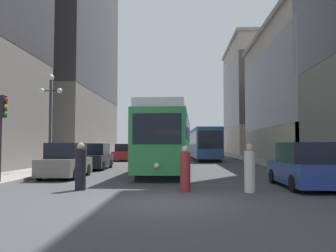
{
  "coord_description": "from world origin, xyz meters",
  "views": [
    {
      "loc": [
        0.55,
        -10.47,
        1.73
      ],
      "look_at": [
        -0.07,
        6.49,
        2.64
      ],
      "focal_mm": 37.19,
      "sensor_mm": 36.0,
      "label": 1
    }
  ],
  "objects_px": {
    "streetcar": "(169,139)",
    "parked_car_right_far": "(303,167)",
    "parked_car_left_near": "(95,157)",
    "pedestrian_on_sidewalk": "(250,170)",
    "parked_car_left_far": "(66,162)",
    "traffic_light_near_left": "(1,115)",
    "pedestrian_crossing_far": "(185,170)",
    "transit_bus": "(204,143)",
    "pedestrian_crossing_near": "(81,168)",
    "lamp_post_left_near": "(50,108)",
    "parked_car_left_mid": "(125,153)"
  },
  "relations": [
    {
      "from": "transit_bus",
      "to": "parked_car_left_mid",
      "type": "bearing_deg",
      "value": -169.66
    },
    {
      "from": "transit_bus",
      "to": "traffic_light_near_left",
      "type": "relative_size",
      "value": 3.41
    },
    {
      "from": "transit_bus",
      "to": "parked_car_left_mid",
      "type": "xyz_separation_m",
      "value": [
        -8.65,
        -1.87,
        -1.1
      ]
    },
    {
      "from": "parked_car_left_mid",
      "to": "lamp_post_left_near",
      "type": "height_order",
      "value": "lamp_post_left_near"
    },
    {
      "from": "lamp_post_left_near",
      "to": "parked_car_right_far",
      "type": "bearing_deg",
      "value": -26.89
    },
    {
      "from": "pedestrian_crossing_near",
      "to": "traffic_light_near_left",
      "type": "distance_m",
      "value": 4.68
    },
    {
      "from": "streetcar",
      "to": "lamp_post_left_near",
      "type": "relative_size",
      "value": 2.54
    },
    {
      "from": "pedestrian_crossing_far",
      "to": "traffic_light_near_left",
      "type": "distance_m",
      "value": 8.38
    },
    {
      "from": "pedestrian_on_sidewalk",
      "to": "traffic_light_near_left",
      "type": "xyz_separation_m",
      "value": [
        -10.24,
        1.85,
        2.18
      ]
    },
    {
      "from": "transit_bus",
      "to": "parked_car_left_near",
      "type": "distance_m",
      "value": 17.1
    },
    {
      "from": "traffic_light_near_left",
      "to": "transit_bus",
      "type": "bearing_deg",
      "value": 67.12
    },
    {
      "from": "parked_car_left_near",
      "to": "pedestrian_crossing_near",
      "type": "distance_m",
      "value": 11.45
    },
    {
      "from": "transit_bus",
      "to": "pedestrian_crossing_far",
      "type": "relative_size",
      "value": 7.44
    },
    {
      "from": "transit_bus",
      "to": "pedestrian_crossing_far",
      "type": "height_order",
      "value": "transit_bus"
    },
    {
      "from": "parked_car_left_far",
      "to": "transit_bus",
      "type": "bearing_deg",
      "value": 66.87
    },
    {
      "from": "streetcar",
      "to": "traffic_light_near_left",
      "type": "relative_size",
      "value": 4.05
    },
    {
      "from": "parked_car_left_near",
      "to": "pedestrian_on_sidewalk",
      "type": "height_order",
      "value": "parked_car_left_near"
    },
    {
      "from": "parked_car_left_near",
      "to": "parked_car_left_mid",
      "type": "relative_size",
      "value": 0.92
    },
    {
      "from": "parked_car_left_far",
      "to": "pedestrian_crossing_near",
      "type": "height_order",
      "value": "parked_car_left_far"
    },
    {
      "from": "streetcar",
      "to": "pedestrian_on_sidewalk",
      "type": "distance_m",
      "value": 10.66
    },
    {
      "from": "pedestrian_crossing_near",
      "to": "pedestrian_crossing_far",
      "type": "distance_m",
      "value": 4.01
    },
    {
      "from": "parked_car_left_near",
      "to": "lamp_post_left_near",
      "type": "relative_size",
      "value": 0.78
    },
    {
      "from": "pedestrian_crossing_far",
      "to": "lamp_post_left_near",
      "type": "distance_m",
      "value": 11.79
    },
    {
      "from": "pedestrian_crossing_far",
      "to": "transit_bus",
      "type": "bearing_deg",
      "value": 55.17
    },
    {
      "from": "streetcar",
      "to": "transit_bus",
      "type": "relative_size",
      "value": 1.19
    },
    {
      "from": "traffic_light_near_left",
      "to": "parked_car_left_mid",
      "type": "bearing_deg",
      "value": 85.75
    },
    {
      "from": "pedestrian_crossing_near",
      "to": "pedestrian_crossing_far",
      "type": "height_order",
      "value": "pedestrian_crossing_near"
    },
    {
      "from": "transit_bus",
      "to": "pedestrian_crossing_far",
      "type": "xyz_separation_m",
      "value": [
        -2.44,
        -26.25,
        -1.16
      ]
    },
    {
      "from": "parked_car_left_near",
      "to": "traffic_light_near_left",
      "type": "bearing_deg",
      "value": -100.95
    },
    {
      "from": "parked_car_right_far",
      "to": "pedestrian_crossing_far",
      "type": "relative_size",
      "value": 2.8
    },
    {
      "from": "pedestrian_crossing_far",
      "to": "pedestrian_crossing_near",
      "type": "bearing_deg",
      "value": 145.99
    },
    {
      "from": "pedestrian_crossing_near",
      "to": "traffic_light_near_left",
      "type": "relative_size",
      "value": 0.49
    },
    {
      "from": "parked_car_right_far",
      "to": "traffic_light_near_left",
      "type": "relative_size",
      "value": 1.28
    },
    {
      "from": "streetcar",
      "to": "pedestrian_crossing_far",
      "type": "height_order",
      "value": "streetcar"
    },
    {
      "from": "transit_bus",
      "to": "parked_car_right_far",
      "type": "xyz_separation_m",
      "value": [
        2.35,
        -24.86,
        -1.1
      ]
    },
    {
      "from": "parked_car_left_mid",
      "to": "pedestrian_crossing_far",
      "type": "height_order",
      "value": "parked_car_left_mid"
    },
    {
      "from": "parked_car_right_far",
      "to": "parked_car_left_far",
      "type": "height_order",
      "value": "same"
    },
    {
      "from": "pedestrian_crossing_far",
      "to": "parked_car_right_far",
      "type": "bearing_deg",
      "value": -13.36
    },
    {
      "from": "pedestrian_crossing_near",
      "to": "traffic_light_near_left",
      "type": "xyz_separation_m",
      "value": [
        -3.9,
        1.43,
        2.16
      ]
    },
    {
      "from": "parked_car_left_far",
      "to": "pedestrian_crossing_near",
      "type": "distance_m",
      "value": 5.4
    },
    {
      "from": "streetcar",
      "to": "parked_car_right_far",
      "type": "distance_m",
      "value": 10.39
    },
    {
      "from": "streetcar",
      "to": "lamp_post_left_near",
      "type": "height_order",
      "value": "lamp_post_left_near"
    },
    {
      "from": "parked_car_left_near",
      "to": "pedestrian_crossing_near",
      "type": "height_order",
      "value": "parked_car_left_near"
    },
    {
      "from": "streetcar",
      "to": "parked_car_left_far",
      "type": "bearing_deg",
      "value": -135.97
    },
    {
      "from": "transit_bus",
      "to": "parked_car_left_far",
      "type": "xyz_separation_m",
      "value": [
        -8.66,
        -21.01,
        -1.1
      ]
    },
    {
      "from": "pedestrian_crossing_near",
      "to": "parked_car_left_near",
      "type": "bearing_deg",
      "value": -176.55
    },
    {
      "from": "parked_car_left_far",
      "to": "pedestrian_crossing_near",
      "type": "relative_size",
      "value": 2.36
    },
    {
      "from": "traffic_light_near_left",
      "to": "pedestrian_crossing_far",
      "type": "bearing_deg",
      "value": -12.48
    },
    {
      "from": "parked_car_right_far",
      "to": "traffic_light_near_left",
      "type": "bearing_deg",
      "value": -1.26
    },
    {
      "from": "pedestrian_crossing_near",
      "to": "pedestrian_crossing_far",
      "type": "xyz_separation_m",
      "value": [
        4.0,
        -0.31,
        -0.05
      ]
    }
  ]
}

